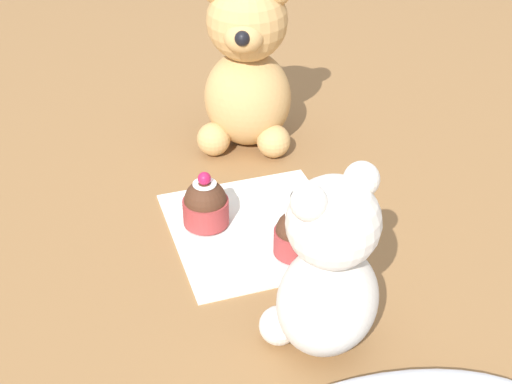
% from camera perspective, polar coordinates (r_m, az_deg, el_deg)
% --- Properties ---
extents(ground_plane, '(4.00, 4.00, 0.00)m').
position_cam_1_polar(ground_plane, '(0.87, 0.00, -3.05)').
color(ground_plane, olive).
extents(knitted_placemat, '(0.20, 0.22, 0.01)m').
position_cam_1_polar(knitted_placemat, '(0.87, 0.00, -2.89)').
color(knitted_placemat, silver).
rests_on(knitted_placemat, ground_plane).
extents(teddy_bear_cream, '(0.13, 0.12, 0.20)m').
position_cam_1_polar(teddy_bear_cream, '(0.67, 5.75, -6.34)').
color(teddy_bear_cream, silver).
rests_on(teddy_bear_cream, ground_plane).
extents(teddy_bear_tan, '(0.16, 0.15, 0.25)m').
position_cam_1_polar(teddy_bear_tan, '(1.00, -0.72, 9.89)').
color(teddy_bear_tan, tan).
rests_on(teddy_bear_tan, ground_plane).
extents(cupcake_near_cream_bear, '(0.05, 0.05, 0.07)m').
position_cam_1_polar(cupcake_near_cream_bear, '(0.82, 3.20, -3.43)').
color(cupcake_near_cream_bear, '#993333').
rests_on(cupcake_near_cream_bear, knitted_placemat).
extents(cupcake_near_tan_bear, '(0.06, 0.06, 0.07)m').
position_cam_1_polar(cupcake_near_tan_bear, '(0.86, -4.05, -1.00)').
color(cupcake_near_tan_bear, '#993333').
rests_on(cupcake_near_tan_bear, knitted_placemat).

